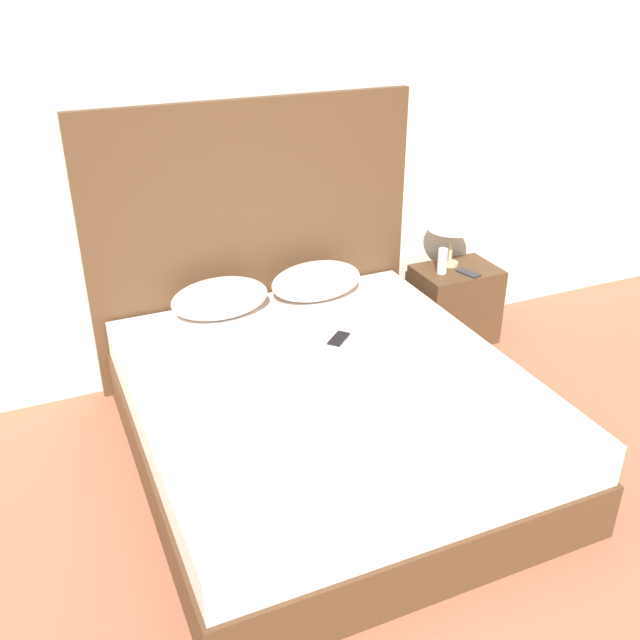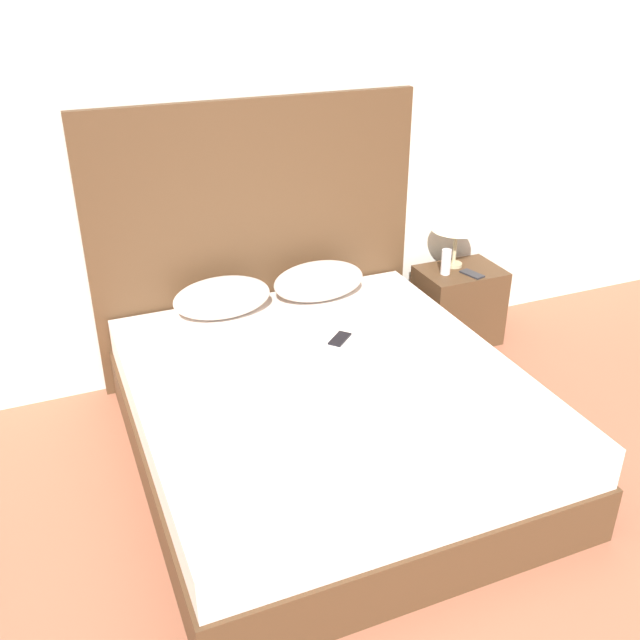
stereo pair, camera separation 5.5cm
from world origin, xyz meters
name	(u,v)px [view 1 (the left image)]	position (x,y,z in m)	size (l,w,h in m)	color
wall_back	(271,139)	(0.00, 2.40, 1.35)	(10.00, 0.06, 2.70)	silver
bed	(328,418)	(-0.14, 1.29, 0.24)	(1.81, 2.02, 0.48)	#4C331E
headboard	(255,241)	(-0.14, 2.33, 0.80)	(1.90, 0.05, 1.60)	#4C331E
pillow_left	(220,298)	(-0.43, 2.10, 0.59)	(0.54, 0.30, 0.22)	silver
pillow_right	(316,281)	(0.14, 2.10, 0.59)	(0.54, 0.30, 0.22)	silver
phone_on_bed	(339,339)	(0.05, 1.59, 0.48)	(0.16, 0.15, 0.01)	black
nightstand	(454,304)	(1.11, 2.10, 0.25)	(0.51, 0.37, 0.50)	#4C331E
table_lamp	(454,218)	(1.10, 2.17, 0.81)	(0.32, 0.32, 0.40)	tan
phone_on_nightstand	(468,273)	(1.13, 2.01, 0.50)	(0.11, 0.16, 0.01)	#232328
toiletry_bottle	(442,261)	(0.99, 2.09, 0.58)	(0.06, 0.06, 0.16)	silver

